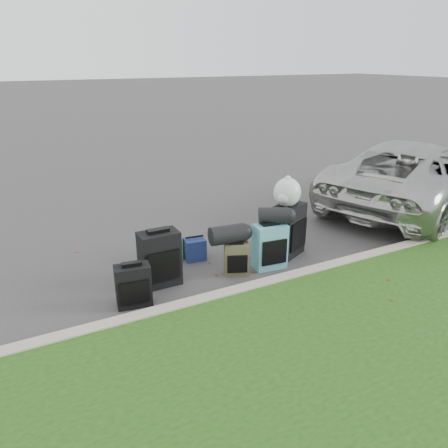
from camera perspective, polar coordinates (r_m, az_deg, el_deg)
name	(u,v)px	position (r m, az deg, el deg)	size (l,w,h in m)	color
ground	(236,260)	(6.74, 1.55, -4.77)	(120.00, 120.00, 0.00)	#383535
curb	(272,284)	(5.95, 6.28, -7.80)	(120.00, 0.18, 0.15)	#9E937F
suv	(412,174)	(9.78, 23.39, 5.99)	(2.26, 4.91, 1.36)	#B7B7B2
suitcase_small_black	(133,286)	(5.59, -11.76, -7.88)	(0.43, 0.24, 0.54)	black
suitcase_large_black_left	(160,259)	(5.97, -8.40, -4.49)	(0.53, 0.32, 0.77)	black
suitcase_olive	(236,259)	(6.24, 1.63, -4.59)	(0.34, 0.21, 0.47)	#3C3B25
suitcase_teal	(270,246)	(6.43, 5.99, -2.91)	(0.47, 0.28, 0.67)	teal
suitcase_large_black_right	(288,230)	(6.87, 8.41, -0.77)	(0.55, 0.33, 0.82)	black
tote_green	(171,248)	(6.79, -6.96, -3.07)	(0.32, 0.25, 0.36)	#1C8128
tote_navy	(195,249)	(6.73, -3.84, -3.30)	(0.31, 0.24, 0.33)	navy
duffel_left	(227,234)	(6.11, 0.45, -1.37)	(0.27, 0.27, 0.50)	black
duffel_right	(274,216)	(6.33, 6.50, 1.11)	(0.24, 0.24, 0.43)	black
trash_bag	(287,192)	(6.62, 8.26, 4.12)	(0.42, 0.42, 0.42)	silver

